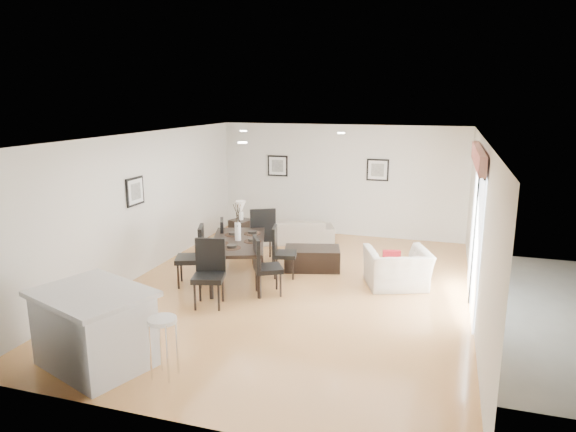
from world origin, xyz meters
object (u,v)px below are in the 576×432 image
(side_table, at_px, (241,232))
(bar_stool, at_px, (163,327))
(dining_chair_head, at_px, (209,269))
(armchair, at_px, (397,269))
(dining_chair_efar, at_px, (280,249))
(dining_chair_enear, at_px, (263,263))
(sofa, at_px, (293,231))
(dining_chair_wnear, at_px, (195,252))
(coffee_table, at_px, (312,258))
(dining_table, at_px, (238,244))
(kitchen_island, at_px, (94,328))
(dining_chair_foot, at_px, (262,232))
(dining_chair_wfar, at_px, (217,242))

(side_table, distance_m, bar_stool, 5.83)
(dining_chair_head, bearing_deg, side_table, 89.26)
(armchair, relative_size, dining_chair_head, 0.99)
(dining_chair_efar, bearing_deg, dining_chair_enear, 168.21)
(armchair, height_order, dining_chair_efar, dining_chair_efar)
(sofa, relative_size, dining_chair_wnear, 1.71)
(armchair, xyz_separation_m, dining_chair_wnear, (-3.50, -0.96, 0.26))
(dining_chair_efar, bearing_deg, bar_stool, 164.56)
(side_table, bearing_deg, dining_chair_enear, -60.92)
(dining_chair_head, bearing_deg, dining_chair_efar, 52.04)
(armchair, bearing_deg, coffee_table, -37.75)
(coffee_table, bearing_deg, dining_table, -152.10)
(coffee_table, distance_m, side_table, 2.36)
(dining_chair_enear, height_order, bar_stool, dining_chair_enear)
(dining_table, distance_m, kitchen_island, 3.44)
(dining_table, relative_size, dining_chair_foot, 1.80)
(dining_chair_head, distance_m, coffee_table, 2.52)
(dining_chair_wfar, bearing_deg, dining_chair_head, -2.86)
(sofa, xyz_separation_m, dining_chair_efar, (0.45, -2.35, 0.27))
(dining_chair_wnear, bearing_deg, dining_chair_efar, 102.47)
(dining_chair_head, bearing_deg, kitchen_island, -117.74)
(dining_chair_enear, bearing_deg, dining_chair_wnear, 57.09)
(dining_chair_efar, height_order, coffee_table, dining_chair_efar)
(bar_stool, bearing_deg, dining_table, 97.42)
(dining_chair_enear, bearing_deg, coffee_table, -46.13)
(dining_chair_wnear, bearing_deg, armchair, 84.14)
(dining_chair_foot, xyz_separation_m, bar_stool, (0.40, -4.55, 0.02))
(dining_chair_efar, distance_m, dining_chair_head, 1.75)
(dining_chair_wfar, bearing_deg, coffee_table, 82.68)
(armchair, bearing_deg, dining_chair_wnear, -5.41)
(dining_chair_wnear, height_order, dining_chair_wfar, dining_chair_wnear)
(dining_chair_head, height_order, kitchen_island, dining_chair_head)
(sofa, height_order, dining_table, dining_table)
(coffee_table, bearing_deg, side_table, 133.88)
(sofa, xyz_separation_m, side_table, (-1.10, -0.53, 0.02))
(sofa, distance_m, dining_chair_enear, 3.36)
(dining_chair_head, relative_size, dining_chair_foot, 0.95)
(armchair, bearing_deg, dining_chair_head, 9.70)
(dining_table, bearing_deg, dining_chair_wfar, 124.17)
(dining_chair_wfar, distance_m, dining_chair_foot, 0.97)
(armchair, xyz_separation_m, dining_chair_foot, (-2.79, 0.63, 0.29))
(armchair, distance_m, dining_table, 2.91)
(dining_chair_wfar, distance_m, dining_chair_efar, 1.34)
(dining_chair_enear, distance_m, bar_stool, 2.89)
(dining_chair_head, distance_m, dining_chair_foot, 2.32)
(side_table, relative_size, bar_stool, 0.76)
(bar_stool, bearing_deg, dining_chair_wfar, 105.92)
(dining_chair_enear, height_order, side_table, dining_chair_enear)
(dining_table, height_order, dining_chair_efar, dining_chair_efar)
(sofa, relative_size, kitchen_island, 1.09)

